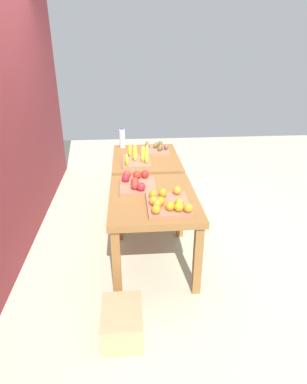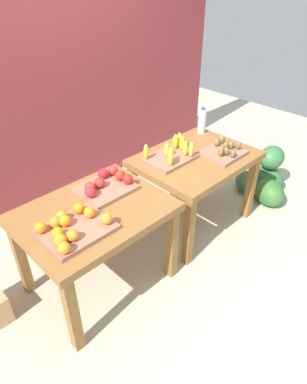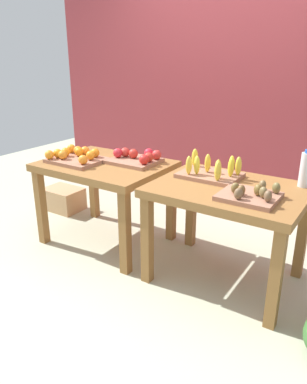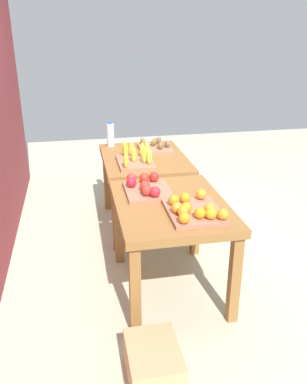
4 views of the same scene
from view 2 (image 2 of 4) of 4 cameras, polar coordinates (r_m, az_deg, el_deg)
ground_plane at (r=3.17m, az=-0.39°, el=-9.22°), size 8.00×8.00×0.00m
back_wall at (r=3.47m, az=-17.50°, el=21.55°), size 4.40×0.12×3.00m
display_table_left at (r=2.49m, az=-9.74°, el=-4.88°), size 1.04×0.80×0.73m
display_table_right at (r=3.13m, az=6.94°, el=4.24°), size 1.04×0.80×0.73m
orange_bin at (r=2.24m, az=-13.33°, el=-5.74°), size 0.45×0.37×0.11m
apple_bin at (r=2.61m, az=-7.92°, el=1.24°), size 0.42×0.34×0.11m
banana_crate at (r=2.99m, az=3.08°, el=6.31°), size 0.44×0.32×0.17m
kiwi_bin at (r=3.14m, az=11.62°, el=6.68°), size 0.36×0.32×0.10m
water_bottle at (r=3.49m, az=8.08°, el=11.62°), size 0.08×0.08×0.26m
watermelon_pile at (r=3.94m, az=18.01°, el=2.11°), size 0.60×0.69×0.53m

